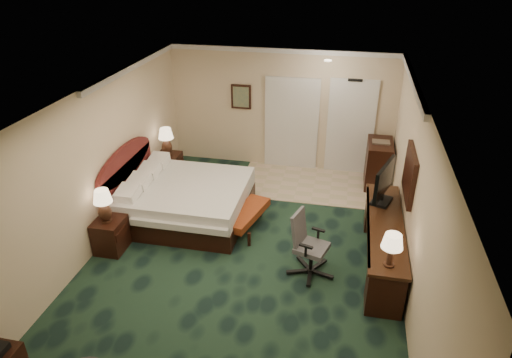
% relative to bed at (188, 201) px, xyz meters
% --- Properties ---
extents(floor, '(5.00, 7.50, 0.00)m').
position_rel_bed_xyz_m(floor, '(1.32, -1.11, -0.34)').
color(floor, black).
rests_on(floor, ground).
extents(ceiling, '(5.00, 7.50, 0.00)m').
position_rel_bed_xyz_m(ceiling, '(1.32, -1.11, 2.36)').
color(ceiling, silver).
rests_on(ceiling, wall_back).
extents(wall_back, '(5.00, 0.00, 2.70)m').
position_rel_bed_xyz_m(wall_back, '(1.32, 2.64, 1.01)').
color(wall_back, beige).
rests_on(wall_back, ground).
extents(wall_left, '(0.00, 7.50, 2.70)m').
position_rel_bed_xyz_m(wall_left, '(-1.18, -1.11, 1.01)').
color(wall_left, beige).
rests_on(wall_left, ground).
extents(wall_right, '(0.00, 7.50, 2.70)m').
position_rel_bed_xyz_m(wall_right, '(3.82, -1.11, 1.01)').
color(wall_right, beige).
rests_on(wall_right, ground).
extents(crown_molding, '(5.00, 7.50, 0.10)m').
position_rel_bed_xyz_m(crown_molding, '(1.32, -1.11, 2.31)').
color(crown_molding, silver).
rests_on(crown_molding, wall_back).
extents(tile_patch, '(3.20, 1.70, 0.01)m').
position_rel_bed_xyz_m(tile_patch, '(2.22, 1.79, -0.34)').
color(tile_patch, '#BCAE88').
rests_on(tile_patch, ground).
extents(headboard, '(0.12, 2.00, 1.40)m').
position_rel_bed_xyz_m(headboard, '(-1.12, -0.11, 0.36)').
color(headboard, '#4E161D').
rests_on(headboard, ground).
extents(entry_door, '(1.02, 0.06, 2.18)m').
position_rel_bed_xyz_m(entry_door, '(2.87, 2.61, 0.71)').
color(entry_door, silver).
rests_on(entry_door, ground).
extents(closet_doors, '(1.20, 0.06, 2.10)m').
position_rel_bed_xyz_m(closet_doors, '(1.57, 2.60, 0.71)').
color(closet_doors, silver).
rests_on(closet_doors, ground).
extents(wall_art, '(0.45, 0.06, 0.55)m').
position_rel_bed_xyz_m(wall_art, '(0.42, 2.60, 1.26)').
color(wall_art, '#4E6C5E').
rests_on(wall_art, wall_back).
extents(wall_mirror, '(0.05, 0.95, 0.75)m').
position_rel_bed_xyz_m(wall_mirror, '(3.78, -0.51, 1.21)').
color(wall_mirror, white).
rests_on(wall_mirror, wall_right).
extents(bed, '(2.16, 2.00, 0.68)m').
position_rel_bed_xyz_m(bed, '(0.00, 0.00, 0.00)').
color(bed, silver).
rests_on(bed, ground).
extents(nightstand_near, '(0.46, 0.53, 0.57)m').
position_rel_bed_xyz_m(nightstand_near, '(-0.93, -1.26, -0.06)').
color(nightstand_near, black).
rests_on(nightstand_near, ground).
extents(nightstand_far, '(0.49, 0.56, 0.61)m').
position_rel_bed_xyz_m(nightstand_far, '(-0.91, 1.33, -0.04)').
color(nightstand_far, black).
rests_on(nightstand_far, ground).
extents(lamp_near, '(0.36, 0.36, 0.58)m').
position_rel_bed_xyz_m(lamp_near, '(-0.95, -1.28, 0.52)').
color(lamp_near, black).
rests_on(lamp_near, nightstand_near).
extents(lamp_far, '(0.39, 0.39, 0.60)m').
position_rel_bed_xyz_m(lamp_far, '(-0.92, 1.36, 0.57)').
color(lamp_far, black).
rests_on(lamp_far, nightstand_far).
extents(bed_bench, '(0.69, 1.24, 0.40)m').
position_rel_bed_xyz_m(bed_bench, '(1.17, -0.19, -0.14)').
color(bed_bench, maroon).
rests_on(bed_bench, ground).
extents(desk, '(0.56, 2.62, 0.75)m').
position_rel_bed_xyz_m(desk, '(3.52, -0.70, 0.04)').
color(desk, black).
rests_on(desk, ground).
extents(tv, '(0.37, 0.88, 0.71)m').
position_rel_bed_xyz_m(tv, '(3.47, -0.04, 0.77)').
color(tv, black).
rests_on(tv, desk).
extents(desk_lamp, '(0.30, 0.30, 0.51)m').
position_rel_bed_xyz_m(desk_lamp, '(3.52, -1.77, 0.67)').
color(desk_lamp, black).
rests_on(desk_lamp, desk).
extents(desk_chair, '(0.75, 0.72, 1.05)m').
position_rel_bed_xyz_m(desk_chair, '(2.43, -1.19, 0.18)').
color(desk_chair, '#4B4B50').
rests_on(desk_chair, ground).
extents(minibar, '(0.51, 0.92, 0.97)m').
position_rel_bed_xyz_m(minibar, '(3.52, 2.09, 0.14)').
color(minibar, black).
rests_on(minibar, ground).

